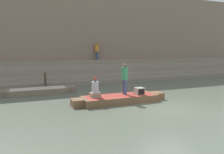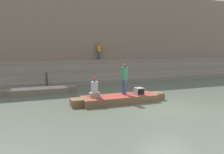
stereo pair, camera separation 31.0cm
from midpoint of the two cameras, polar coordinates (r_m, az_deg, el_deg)
The scene contains 10 objects.
ground_plane at distance 11.61m, azimuth 14.92°, elevation -7.81°, with size 120.00×120.00×0.00m, color #566051.
ghat_steps at distance 20.34m, azimuth -1.62°, elevation 0.94°, with size 36.00×2.92×1.97m.
back_wall at distance 21.84m, azimuth -3.11°, elevation 10.67°, with size 34.20×1.28×8.58m.
rowboat_main at distance 12.30m, azimuth 2.70°, elevation -5.68°, with size 5.47×1.53×0.40m.
person_standing at distance 12.39m, azimuth 3.98°, elevation 0.01°, with size 0.38×0.38×1.76m.
person_rowing at distance 11.81m, azimuth -3.83°, elevation -3.17°, with size 0.53×0.42×1.11m.
tv_set at distance 12.56m, azimuth 7.79°, elevation -3.69°, with size 0.47×0.48×0.40m.
moored_boat_shore at distance 15.50m, azimuth -17.84°, elevation -3.38°, with size 4.90×1.31×0.37m.
mooring_post at distance 16.96m, azimuth -16.19°, elevation -0.95°, with size 0.15×0.15×1.26m, color #473828.
person_on_steps at distance 20.88m, azimuth -2.97°, elevation 7.06°, with size 0.37×0.37×1.61m.
Camera 2 is at (-6.44, -9.14, 2.97)m, focal length 35.00 mm.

